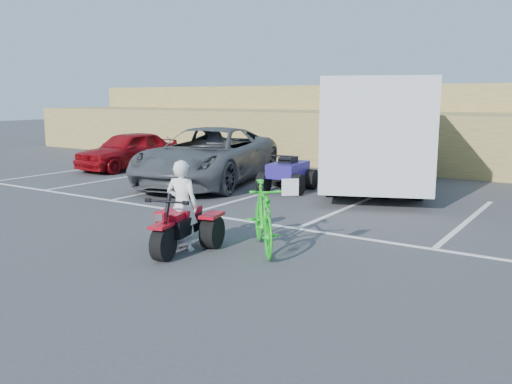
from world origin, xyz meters
The scene contains 11 objects.
ground centered at (0.00, 0.00, 0.00)m, with size 100.00×100.00×0.00m, color #3D3D3F.
parking_stripes centered at (0.87, 4.07, 0.00)m, with size 28.00×5.16×0.01m.
grass_embankment centered at (0.00, 15.48, 1.42)m, with size 40.00×8.50×3.10m.
red_trike_atv centered at (-0.86, -0.14, 0.00)m, with size 1.13×1.51×0.98m, color #A20917, non-canonical shape.
rider centered at (-0.90, 0.01, 0.78)m, with size 0.57×0.37×1.56m, color white.
green_dirt_bike centered at (0.26, 0.75, 0.59)m, with size 0.55×1.96×1.18m, color #14BF19.
grey_pickup centered at (-4.98, 5.88, 0.84)m, with size 2.79×6.05×1.68m, color #45484C.
red_car centered at (-9.50, 6.95, 0.68)m, with size 1.62×4.02×1.37m, color maroon.
cargo_trailer centered at (-0.56, 7.91, 1.66)m, with size 4.89×7.07×3.06m.
quad_atv_blue centered at (-2.36, 6.13, 0.00)m, with size 1.23×1.64×1.07m, color navy, non-canonical shape.
quad_atv_green centered at (-0.30, 6.84, 0.00)m, with size 1.28×1.71×1.12m, color #145920, non-canonical shape.
Camera 1 is at (5.10, -6.82, 2.60)m, focal length 38.00 mm.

